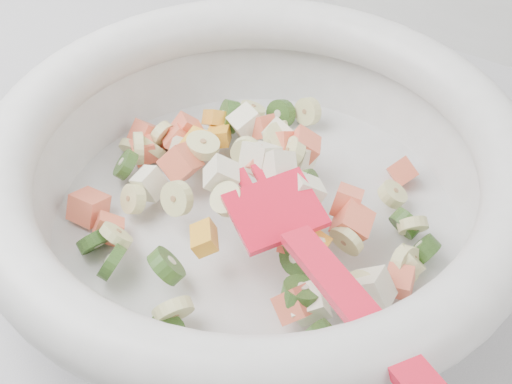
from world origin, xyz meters
The scene contains 1 object.
mixing_bowl centered at (0.15, 1.40, 0.96)m, with size 0.41×0.39×0.11m.
Camera 1 is at (0.35, 1.09, 1.31)m, focal length 50.00 mm.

